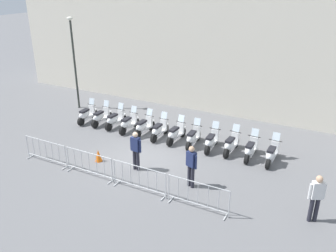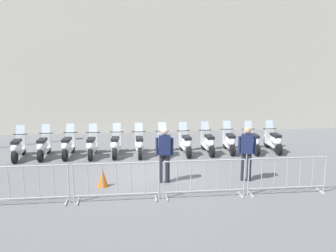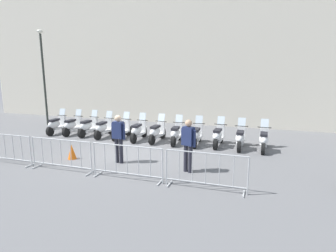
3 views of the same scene
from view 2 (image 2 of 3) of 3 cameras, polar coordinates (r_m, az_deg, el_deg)
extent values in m
plane|color=slate|center=(11.59, -2.12, -7.94)|extent=(120.00, 120.00, 0.00)
cube|color=beige|center=(19.40, -4.14, 19.31)|extent=(28.08, 5.79, 13.28)
cylinder|color=black|center=(15.05, -23.06, -3.51)|extent=(0.17, 0.49, 0.48)
cylinder|color=black|center=(13.89, -24.23, -4.72)|extent=(0.17, 0.49, 0.48)
cube|color=white|center=(14.46, -23.63, -3.94)|extent=(0.34, 0.88, 0.10)
ellipsoid|color=white|center=(14.14, -23.97, -3.27)|extent=(0.41, 0.86, 0.40)
cube|color=black|center=(14.12, -24.01, -2.38)|extent=(0.32, 0.62, 0.10)
cube|color=white|center=(14.81, -23.31, -2.51)|extent=(0.35, 0.16, 0.60)
cylinder|color=black|center=(14.74, -23.40, -1.26)|extent=(0.56, 0.07, 0.04)
cube|color=silver|center=(14.76, -23.41, -0.54)|extent=(0.33, 0.16, 0.35)
cube|color=white|center=(14.99, -23.13, -2.50)|extent=(0.22, 0.33, 0.06)
cylinder|color=black|center=(14.89, -19.40, -3.40)|extent=(0.20, 0.49, 0.48)
cylinder|color=black|center=(13.72, -20.53, -4.64)|extent=(0.20, 0.49, 0.48)
cube|color=white|center=(14.30, -19.95, -3.84)|extent=(0.38, 0.89, 0.10)
ellipsoid|color=white|center=(13.98, -20.27, -3.17)|extent=(0.46, 0.88, 0.40)
cube|color=black|center=(13.96, -20.30, -2.26)|extent=(0.35, 0.63, 0.10)
cube|color=white|center=(14.65, -19.63, -2.40)|extent=(0.35, 0.18, 0.60)
cylinder|color=black|center=(14.58, -19.71, -1.13)|extent=(0.56, 0.10, 0.04)
cube|color=silver|center=(14.59, -19.71, -0.40)|extent=(0.33, 0.18, 0.35)
cube|color=white|center=(14.83, -19.46, -2.39)|extent=(0.24, 0.34, 0.06)
cylinder|color=black|center=(14.72, -15.70, -3.35)|extent=(0.22, 0.50, 0.48)
cylinder|color=black|center=(13.55, -16.82, -4.60)|extent=(0.22, 0.50, 0.48)
cube|color=white|center=(14.12, -16.24, -3.79)|extent=(0.43, 0.90, 0.10)
ellipsoid|color=white|center=(13.80, -16.55, -3.11)|extent=(0.50, 0.89, 0.40)
cube|color=black|center=(13.79, -16.57, -2.19)|extent=(0.38, 0.64, 0.10)
cube|color=white|center=(14.47, -15.92, -2.33)|extent=(0.36, 0.20, 0.60)
cylinder|color=black|center=(14.41, -15.98, -1.05)|extent=(0.56, 0.13, 0.04)
cube|color=silver|center=(14.42, -15.98, -0.31)|extent=(0.34, 0.19, 0.35)
cube|color=white|center=(14.66, -15.75, -2.32)|extent=(0.25, 0.35, 0.06)
cylinder|color=black|center=(14.51, -12.20, -3.39)|extent=(0.21, 0.49, 0.48)
cylinder|color=black|center=(13.32, -12.84, -4.67)|extent=(0.21, 0.49, 0.48)
cube|color=white|center=(13.90, -12.51, -3.84)|extent=(0.40, 0.90, 0.10)
ellipsoid|color=white|center=(13.58, -12.70, -3.15)|extent=(0.48, 0.88, 0.40)
cube|color=black|center=(13.56, -12.72, -2.22)|extent=(0.36, 0.63, 0.10)
cube|color=white|center=(14.26, -12.34, -2.36)|extent=(0.36, 0.19, 0.60)
cylinder|color=black|center=(14.19, -12.39, -1.06)|extent=(0.56, 0.11, 0.04)
cube|color=silver|center=(14.21, -12.39, -0.31)|extent=(0.34, 0.18, 0.35)
cube|color=white|center=(14.45, -12.24, -2.35)|extent=(0.24, 0.35, 0.06)
cylinder|color=black|center=(14.47, -8.41, -3.30)|extent=(0.23, 0.50, 0.48)
cylinder|color=black|center=(13.27, -8.93, -4.58)|extent=(0.23, 0.50, 0.48)
cube|color=white|center=(13.86, -8.66, -3.76)|extent=(0.43, 0.90, 0.10)
ellipsoid|color=white|center=(13.53, -8.81, -3.06)|extent=(0.51, 0.89, 0.40)
cube|color=black|center=(13.51, -8.82, -2.12)|extent=(0.39, 0.64, 0.10)
cube|color=white|center=(14.22, -8.51, -2.27)|extent=(0.36, 0.20, 0.60)
cylinder|color=black|center=(14.15, -8.55, -0.97)|extent=(0.56, 0.14, 0.04)
cube|color=silver|center=(14.16, -8.55, -0.21)|extent=(0.34, 0.20, 0.35)
cube|color=white|center=(14.41, -8.44, -2.26)|extent=(0.26, 0.35, 0.06)
cylinder|color=black|center=(14.40, -4.88, -3.29)|extent=(0.19, 0.49, 0.48)
cylinder|color=black|center=(13.20, -4.69, -4.57)|extent=(0.19, 0.49, 0.48)
cube|color=white|center=(13.79, -4.79, -3.74)|extent=(0.37, 0.89, 0.10)
ellipsoid|color=white|center=(13.46, -4.76, -3.04)|extent=(0.45, 0.87, 0.40)
cube|color=black|center=(13.44, -4.78, -2.10)|extent=(0.35, 0.63, 0.10)
cube|color=white|center=(14.15, -4.87, -2.25)|extent=(0.35, 0.18, 0.60)
cylinder|color=black|center=(14.08, -4.90, -0.94)|extent=(0.56, 0.10, 0.04)
cube|color=silver|center=(14.09, -4.91, -0.19)|extent=(0.33, 0.17, 0.35)
cube|color=white|center=(14.34, -4.90, -2.24)|extent=(0.23, 0.34, 0.06)
cylinder|color=black|center=(14.47, -1.02, -3.19)|extent=(0.22, 0.50, 0.48)
cylinder|color=black|center=(13.27, -0.83, -4.46)|extent=(0.22, 0.50, 0.48)
cube|color=white|center=(13.86, -0.93, -3.63)|extent=(0.43, 0.90, 0.10)
ellipsoid|color=white|center=(13.53, -0.89, -2.94)|extent=(0.50, 0.89, 0.40)
cube|color=black|center=(13.51, -0.90, -2.00)|extent=(0.38, 0.64, 0.10)
cube|color=white|center=(14.22, -1.00, -2.15)|extent=(0.36, 0.20, 0.60)
cylinder|color=black|center=(14.15, -1.00, -0.85)|extent=(0.56, 0.14, 0.04)
cube|color=silver|center=(14.16, -1.01, -0.09)|extent=(0.34, 0.19, 0.35)
cube|color=white|center=(14.41, -1.02, -2.14)|extent=(0.25, 0.35, 0.06)
cylinder|color=black|center=(14.55, 2.38, -3.12)|extent=(0.17, 0.49, 0.48)
cylinder|color=black|center=(13.37, 3.47, -4.36)|extent=(0.17, 0.49, 0.48)
cube|color=white|center=(13.95, 2.90, -3.55)|extent=(0.34, 0.88, 0.10)
ellipsoid|color=white|center=(13.63, 3.16, -2.86)|extent=(0.41, 0.86, 0.40)
cube|color=black|center=(13.61, 3.14, -1.93)|extent=(0.32, 0.62, 0.10)
cube|color=white|center=(14.30, 2.54, -2.09)|extent=(0.35, 0.16, 0.60)
cylinder|color=black|center=(14.23, 2.55, -0.79)|extent=(0.56, 0.07, 0.04)
cube|color=silver|center=(14.24, 2.51, -0.04)|extent=(0.33, 0.16, 0.35)
cube|color=white|center=(14.48, 2.38, -2.08)|extent=(0.22, 0.33, 0.06)
cylinder|color=black|center=(14.74, 5.98, -2.99)|extent=(0.18, 0.49, 0.48)
cylinder|color=black|center=(13.58, 7.31, -4.19)|extent=(0.18, 0.49, 0.48)
cube|color=white|center=(14.15, 6.62, -3.41)|extent=(0.35, 0.89, 0.10)
ellipsoid|color=white|center=(13.83, 6.95, -2.72)|extent=(0.42, 0.87, 0.40)
cube|color=black|center=(13.81, 6.93, -1.80)|extent=(0.33, 0.62, 0.10)
cube|color=white|center=(14.50, 6.19, -1.97)|extent=(0.35, 0.17, 0.60)
cylinder|color=black|center=(14.43, 6.21, -0.69)|extent=(0.56, 0.08, 0.04)
cube|color=silver|center=(14.44, 6.18, 0.05)|extent=(0.33, 0.16, 0.35)
cube|color=white|center=(14.68, 6.00, -1.96)|extent=(0.22, 0.33, 0.06)
cylinder|color=black|center=(15.07, 9.58, -2.77)|extent=(0.22, 0.50, 0.48)
cylinder|color=black|center=(13.91, 10.73, -3.94)|extent=(0.22, 0.50, 0.48)
cube|color=white|center=(14.48, 10.13, -3.18)|extent=(0.42, 0.90, 0.10)
ellipsoid|color=white|center=(14.16, 10.43, -2.50)|extent=(0.50, 0.89, 0.40)
cube|color=black|center=(14.14, 10.43, -1.61)|extent=(0.38, 0.64, 0.10)
cube|color=white|center=(14.83, 9.77, -1.77)|extent=(0.36, 0.20, 0.60)
cylinder|color=black|center=(14.76, 9.81, -0.52)|extent=(0.56, 0.13, 0.04)
cube|color=silver|center=(14.78, 9.79, 0.20)|extent=(0.34, 0.19, 0.35)
cube|color=white|center=(15.02, 9.61, -1.77)|extent=(0.25, 0.35, 0.06)
cylinder|color=black|center=(15.25, 12.94, -2.74)|extent=(0.20, 0.49, 0.48)
cylinder|color=black|center=(14.12, 14.59, -3.88)|extent=(0.20, 0.49, 0.48)
cube|color=white|center=(14.68, 13.74, -3.14)|extent=(0.38, 0.90, 0.10)
ellipsoid|color=white|center=(14.37, 14.16, -2.46)|extent=(0.46, 0.88, 0.40)
cube|color=black|center=(14.35, 14.16, -1.58)|extent=(0.35, 0.63, 0.10)
cube|color=white|center=(15.02, 13.22, -1.75)|extent=(0.35, 0.18, 0.60)
cylinder|color=black|center=(14.95, 13.27, -0.51)|extent=(0.56, 0.10, 0.04)
cube|color=silver|center=(14.96, 13.24, 0.20)|extent=(0.33, 0.18, 0.35)
cube|color=white|center=(15.19, 12.98, -1.75)|extent=(0.24, 0.34, 0.06)
cylinder|color=black|center=(15.59, 16.22, -2.61)|extent=(0.21, 0.49, 0.48)
cylinder|color=black|center=(14.48, 18.00, -3.71)|extent=(0.21, 0.49, 0.48)
cube|color=white|center=(15.02, 17.09, -2.99)|extent=(0.40, 0.90, 0.10)
ellipsoid|color=white|center=(14.72, 17.54, -2.33)|extent=(0.47, 0.88, 0.40)
cube|color=black|center=(14.70, 17.54, -1.47)|extent=(0.36, 0.63, 0.10)
cube|color=white|center=(15.35, 16.53, -1.64)|extent=(0.36, 0.19, 0.60)
cylinder|color=black|center=(15.29, 16.60, -0.43)|extent=(0.56, 0.11, 0.04)
cube|color=silver|center=(15.30, 16.56, 0.27)|extent=(0.34, 0.18, 0.35)
cube|color=white|center=(15.53, 16.27, -1.64)|extent=(0.24, 0.34, 0.06)
cube|color=#B2B5B7|center=(9.68, -16.62, -12.10)|extent=(0.09, 0.44, 0.04)
cylinder|color=#B2B5B7|center=(9.48, -16.23, -9.29)|extent=(0.04, 0.04, 1.05)
cylinder|color=#B2B5B7|center=(9.59, -23.11, -6.21)|extent=(2.25, 0.31, 0.04)
cylinder|color=#B2B5B7|center=(9.86, -22.74, -11.07)|extent=(2.25, 0.31, 0.04)
cylinder|color=#B2B5B7|center=(9.83, -25.06, -8.61)|extent=(0.02, 0.02, 0.87)
cylinder|color=#B2B5B7|center=(9.72, -22.93, -8.67)|extent=(0.02, 0.02, 0.87)
cylinder|color=#B2B5B7|center=(9.61, -20.75, -8.72)|extent=(0.02, 0.02, 0.87)
cylinder|color=#B2B5B7|center=(9.53, -18.52, -8.75)|extent=(0.02, 0.02, 0.87)
cube|color=#B2B5B7|center=(9.63, -14.81, -12.13)|extent=(0.09, 0.44, 0.04)
cube|color=#B2B5B7|center=(9.54, -2.06, -11.99)|extent=(0.09, 0.44, 0.04)
cylinder|color=#B2B5B7|center=(9.46, -15.51, -9.30)|extent=(0.04, 0.04, 1.05)
cylinder|color=#B2B5B7|center=(9.36, -1.52, -9.11)|extent=(0.04, 0.04, 1.05)
cylinder|color=#B2B5B7|center=(9.18, -8.64, -6.19)|extent=(2.25, 0.31, 0.04)
cylinder|color=#B2B5B7|center=(9.47, -8.49, -11.24)|extent=(2.25, 0.31, 0.04)
cylinder|color=#B2B5B7|center=(9.38, -13.23, -8.79)|extent=(0.02, 0.02, 0.87)
cylinder|color=#B2B5B7|center=(9.34, -10.91, -8.78)|extent=(0.02, 0.02, 0.87)
cylinder|color=#B2B5B7|center=(9.31, -8.56, -8.75)|extent=(0.02, 0.02, 0.87)
cylinder|color=#B2B5B7|center=(9.30, -6.21, -8.71)|extent=(0.02, 0.02, 0.87)
cylinder|color=#B2B5B7|center=(9.31, -3.86, -8.66)|extent=(0.02, 0.02, 0.87)
cube|color=#B2B5B7|center=(9.56, -0.22, -11.92)|extent=(0.09, 0.44, 0.04)
cube|color=#B2B5B7|center=(9.98, 12.00, -11.17)|extent=(0.09, 0.44, 0.04)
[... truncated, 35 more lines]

